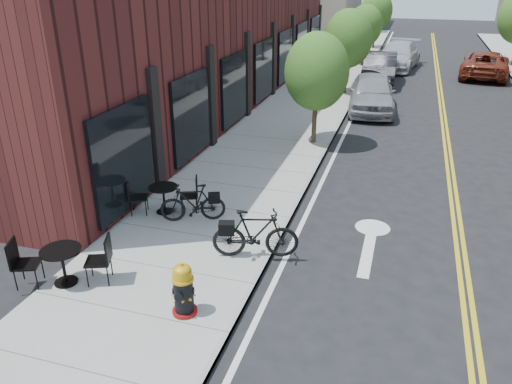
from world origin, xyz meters
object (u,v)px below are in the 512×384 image
(fire_hydrant, at_px, (183,290))
(bicycle_right, at_px, (255,234))
(parked_car_b, at_px, (380,68))
(bistro_set_c, at_px, (164,195))
(parked_car_a, at_px, (372,93))
(parked_car_far, at_px, (485,64))
(bicycle_left, at_px, (193,203))
(parked_car_c, at_px, (398,56))
(bistro_set_b, at_px, (62,261))

(fire_hydrant, relative_size, bicycle_right, 0.57)
(bicycle_right, bearing_deg, parked_car_b, -19.12)
(bicycle_right, bearing_deg, bistro_set_c, 48.33)
(parked_car_a, distance_m, parked_car_far, 11.04)
(fire_hydrant, height_order, parked_car_b, parked_car_b)
(parked_car_a, bearing_deg, bicycle_right, -100.83)
(bicycle_right, distance_m, parked_car_b, 19.41)
(bicycle_left, relative_size, bistro_set_c, 0.92)
(fire_hydrant, height_order, parked_car_a, parked_car_a)
(bistro_set_c, xyz_separation_m, parked_car_far, (9.63, 21.48, 0.16))
(bicycle_left, xyz_separation_m, parked_car_c, (3.80, 22.96, 0.20))
(parked_car_c, bearing_deg, parked_car_far, -6.49)
(parked_car_a, height_order, parked_car_far, parked_car_a)
(bistro_set_b, height_order, parked_car_a, parked_car_a)
(fire_hydrant, bearing_deg, bistro_set_c, 102.97)
(bicycle_right, height_order, parked_car_b, parked_car_b)
(bistro_set_c, bearing_deg, parked_car_c, 55.77)
(bistro_set_b, bearing_deg, parked_car_b, 56.46)
(parked_car_c, bearing_deg, bistro_set_b, -93.33)
(fire_hydrant, relative_size, parked_car_b, 0.21)
(parked_car_b, bearing_deg, parked_car_far, 29.66)
(fire_hydrant, relative_size, bistro_set_c, 0.60)
(bicycle_left, distance_m, bistro_set_b, 3.47)
(bistro_set_b, distance_m, parked_car_b, 21.87)
(parked_car_a, bearing_deg, bistro_set_b, -111.99)
(parked_car_far, bearing_deg, bistro_set_c, 73.51)
(bicycle_right, xyz_separation_m, parked_car_b, (1.10, 19.38, 0.13))
(bistro_set_b, bearing_deg, fire_hydrant, -25.59)
(bicycle_left, relative_size, bicycle_right, 0.86)
(bicycle_left, height_order, bicycle_right, bicycle_right)
(parked_car_b, height_order, parked_car_c, parked_car_b)
(bicycle_left, bearing_deg, parked_car_far, 135.78)
(fire_hydrant, xyz_separation_m, parked_car_c, (2.50, 26.33, 0.19))
(bicycle_right, relative_size, bistro_set_b, 0.99)
(parked_car_b, bearing_deg, parked_car_c, 79.29)
(bistro_set_b, bearing_deg, bicycle_left, 45.34)
(parked_car_b, bearing_deg, parked_car_a, -90.65)
(bistro_set_c, bearing_deg, bicycle_left, -36.15)
(bicycle_left, xyz_separation_m, parked_car_b, (3.06, 18.22, 0.21))
(bicycle_right, bearing_deg, parked_car_c, -20.24)
(parked_car_c, bearing_deg, parked_car_b, -91.12)
(fire_hydrant, relative_size, parked_car_c, 0.19)
(parked_car_b, relative_size, parked_car_c, 0.88)
(bistro_set_b, height_order, bistro_set_c, bistro_set_b)
(bicycle_left, height_order, parked_car_far, parked_car_far)
(fire_hydrant, height_order, bistro_set_c, fire_hydrant)
(bicycle_right, distance_m, parked_car_far, 23.84)
(parked_car_a, height_order, parked_car_b, parked_car_a)
(bistro_set_b, xyz_separation_m, parked_car_c, (5.14, 26.16, 0.19))
(parked_car_a, relative_size, parked_car_b, 0.98)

